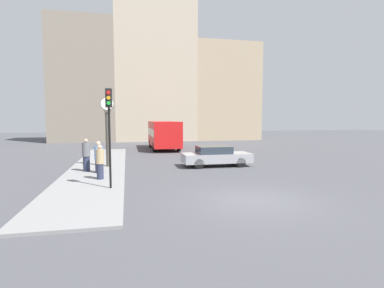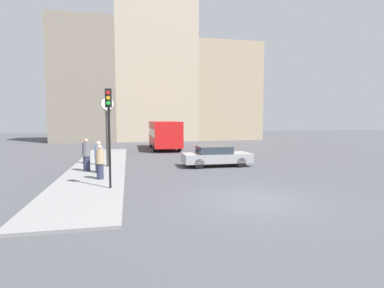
# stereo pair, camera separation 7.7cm
# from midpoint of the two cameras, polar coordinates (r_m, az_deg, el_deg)

# --- Properties ---
(ground_plane) EXTENTS (120.00, 120.00, 0.00)m
(ground_plane) POSITION_cam_midpoint_polar(r_m,az_deg,el_deg) (11.42, 11.62, -10.40)
(ground_plane) COLOR #47474C
(sidewalk_corner) EXTENTS (3.14, 21.15, 0.10)m
(sidewalk_corner) POSITION_cam_midpoint_polar(r_m,az_deg,el_deg) (18.96, -17.24, -4.27)
(sidewalk_corner) COLOR gray
(sidewalk_corner) RESTS_ON ground_plane
(building_row) EXTENTS (28.08, 5.00, 19.96)m
(building_row) POSITION_cam_midpoint_polar(r_m,az_deg,el_deg) (42.06, -6.61, 12.39)
(building_row) COLOR gray
(building_row) RESTS_ON ground_plane
(sedan_car) EXTENTS (4.27, 1.77, 1.27)m
(sedan_car) POSITION_cam_midpoint_polar(r_m,az_deg,el_deg) (18.92, 4.71, -2.27)
(sedan_car) COLOR #9E9EA3
(sedan_car) RESTS_ON ground_plane
(bus_distant) EXTENTS (2.53, 7.33, 2.72)m
(bus_distant) POSITION_cam_midpoint_polar(r_m,az_deg,el_deg) (29.55, -5.21, 2.04)
(bus_distant) COLOR red
(bus_distant) RESTS_ON ground_plane
(traffic_light_near) EXTENTS (0.26, 0.24, 4.10)m
(traffic_light_near) POSITION_cam_midpoint_polar(r_m,az_deg,el_deg) (12.72, -15.40, 4.85)
(traffic_light_near) COLOR black
(traffic_light_near) RESTS_ON sidewalk_corner
(street_clock) EXTENTS (0.81, 0.35, 4.18)m
(street_clock) POSITION_cam_midpoint_polar(r_m,az_deg,el_deg) (18.71, -15.57, 2.34)
(street_clock) COLOR #4C473D
(street_clock) RESTS_ON sidewalk_corner
(pedestrian_tan_coat) EXTENTS (0.38, 0.38, 1.65)m
(pedestrian_tan_coat) POSITION_cam_midpoint_polar(r_m,az_deg,el_deg) (14.92, -17.00, -3.31)
(pedestrian_tan_coat) COLOR #2D334C
(pedestrian_tan_coat) RESTS_ON sidewalk_corner
(pedestrian_blue_stripe) EXTENTS (0.43, 0.43, 1.69)m
(pedestrian_blue_stripe) POSITION_cam_midpoint_polar(r_m,az_deg,el_deg) (16.71, -17.22, -2.43)
(pedestrian_blue_stripe) COLOR #2D334C
(pedestrian_blue_stripe) RESTS_ON sidewalk_corner
(pedestrian_grey_jacket) EXTENTS (0.42, 0.42, 1.79)m
(pedestrian_grey_jacket) POSITION_cam_midpoint_polar(r_m,az_deg,el_deg) (17.42, -19.34, -2.01)
(pedestrian_grey_jacket) COLOR #2D334C
(pedestrian_grey_jacket) RESTS_ON sidewalk_corner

